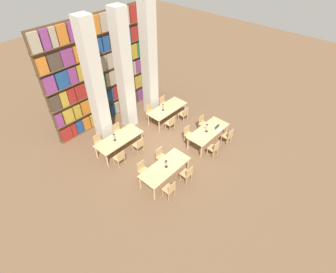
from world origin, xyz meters
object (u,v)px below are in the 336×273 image
object	(u,v)px
pillar_left	(95,87)
chair_1	(143,170)
reading_table_1	(208,132)
chair_11	(118,131)
desk_lamp_0	(166,162)
chair_5	(188,134)
chair_7	(203,123)
laptop	(218,128)
chair_0	(170,189)
chair_8	(120,158)
chair_14	(184,114)
pillar_right	(149,62)
chair_13	(150,111)
desk_lamp_1	(207,126)
chair_12	(171,123)
chair_10	(139,145)
chair_3	(161,156)
chair_4	(214,148)
chair_15	(164,103)
desk_lamp_2	(114,136)
reading_table_0	(165,168)
chair_2	(187,174)
chair_9	(99,142)
reading_table_3	(167,109)
chair_6	(228,136)
desk_lamp_3	(163,106)
reading_table_2	(119,140)
pillar_center	(124,74)

from	to	relation	value
pillar_left	chair_1	xyz separation A→B (m)	(-0.49, -3.32, -2.53)
reading_table_1	chair_11	xyz separation A→B (m)	(-2.78, 3.53, -0.22)
desk_lamp_0	chair_5	xyz separation A→B (m)	(2.56, 0.86, -0.56)
chair_7	laptop	distance (m)	1.12
chair_0	desk_lamp_0	xyz separation A→B (m)	(0.60, 0.73, 0.56)
chair_8	desk_lamp_0	bearing A→B (deg)	-69.20
reading_table_1	laptop	distance (m)	0.52
chair_5	chair_14	bearing A→B (deg)	-133.25
pillar_right	chair_13	bearing A→B (deg)	-139.34
desk_lamp_1	chair_12	size ratio (longest dim) A/B	0.56
laptop	chair_10	xyz separation A→B (m)	(-3.20, 2.29, -0.33)
chair_3	chair_4	distance (m)	2.53
reading_table_1	chair_11	size ratio (longest dim) A/B	2.64
chair_5	chair_15	size ratio (longest dim) A/B	1.00
desk_lamp_2	chair_13	bearing A→B (deg)	13.83
reading_table_0	chair_2	size ratio (longest dim) A/B	2.64
chair_8	chair_10	xyz separation A→B (m)	(1.15, 0.00, 0.00)
chair_1	desk_lamp_0	size ratio (longest dim) A/B	2.12
chair_2	chair_15	distance (m)	5.44
reading_table_1	chair_5	xyz separation A→B (m)	(-0.58, 0.77, -0.22)
chair_10	chair_11	distance (m)	1.53
chair_5	chair_9	size ratio (longest dim) A/B	1.00
desk_lamp_0	reading_table_3	bearing A→B (deg)	41.90
laptop	chair_12	world-z (taller)	laptop
reading_table_0	desk_lamp_1	xyz separation A→B (m)	(3.05, 0.10, 0.40)
chair_6	desk_lamp_1	distance (m)	1.26
chair_0	desk_lamp_3	size ratio (longest dim) A/B	2.13
reading_table_1	chair_4	xyz separation A→B (m)	(-0.58, -0.77, -0.22)
chair_2	reading_table_2	world-z (taller)	chair_2
pillar_center	desk_lamp_0	world-z (taller)	pillar_center
reading_table_2	desk_lamp_2	xyz separation A→B (m)	(-0.21, 0.03, 0.35)
reading_table_0	chair_11	world-z (taller)	chair_11
pillar_center	chair_10	xyz separation A→B (m)	(-1.19, -2.02, -2.53)
chair_0	chair_13	distance (m)	5.44
pillar_left	pillar_right	distance (m)	3.30
chair_5	chair_8	size ratio (longest dim) A/B	1.00
pillar_center	chair_15	world-z (taller)	pillar_center
chair_15	chair_2	bearing A→B (deg)	53.50
chair_6	chair_0	bearing A→B (deg)	-179.19
chair_1	chair_6	distance (m)	4.60
chair_5	chair_7	size ratio (longest dim) A/B	1.00
chair_6	reading_table_3	size ratio (longest dim) A/B	0.38
chair_4	pillar_left	bearing A→B (deg)	119.15
pillar_right	chair_6	xyz separation A→B (m)	(0.56, -4.79, -2.53)
chair_6	chair_12	bearing A→B (deg)	111.93
chair_11	laptop	bearing A→B (deg)	129.96
chair_2	desk_lamp_2	xyz separation A→B (m)	(-0.89, 3.63, 0.57)
chair_15	chair_6	bearing A→B (deg)	90.30
chair_7	chair_15	distance (m)	2.78
reading_table_2	chair_12	xyz separation A→B (m)	(2.82, -0.75, -0.22)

